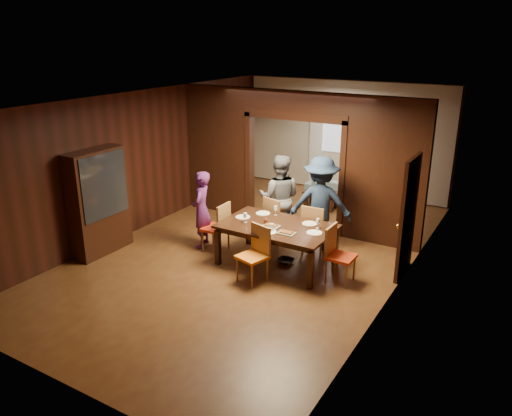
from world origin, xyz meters
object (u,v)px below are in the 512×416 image
Objects in this scene: person_purple at (202,210)px; chair_left at (215,227)px; dining_table at (277,245)px; coffee_table at (321,200)px; person_navy at (321,203)px; sofa at (341,189)px; chair_right at (341,255)px; person_grey at (279,198)px; chair_near at (252,255)px; chair_far_r at (316,228)px; hutch at (99,202)px; chair_far_l at (278,220)px.

chair_left is at bearing 62.66° from person_purple.
coffee_table is at bearing 99.60° from dining_table.
person_navy is at bearing -67.47° from coffee_table.
person_navy is 1.04× the size of sofa.
person_grey is at bearing 58.40° from chair_right.
coffee_table is at bearing 113.01° from chair_near.
chair_right is at bearing 46.43° from chair_near.
chair_near is at bearing 58.07° from chair_left.
person_grey reaches higher than coffee_table.
chair_far_r reaches higher than coffee_table.
dining_table is 1.00× the size of hutch.
chair_left is at bearing 79.85° from sofa.
chair_far_r is (0.38, 0.85, 0.10)m from dining_table.
hutch is (-3.53, -2.05, 0.52)m from chair_far_r.
chair_near is 0.48× the size of hutch.
chair_left is 2.55m from chair_right.
person_purple is at bearing 24.42° from person_grey.
chair_left reaches higher than coffee_table.
person_navy is at bearing 122.34° from chair_left.
person_navy is 2.06m from chair_left.
chair_far_l is (-0.81, -0.19, -0.43)m from person_navy.
chair_left is 1.28m from chair_far_l.
dining_table is 0.81m from chair_near.
chair_left is at bearing 62.83° from chair_far_l.
sofa is at bearing 78.24° from coffee_table.
hutch reaches higher than chair_far_l.
chair_right is (1.78, -1.13, -0.39)m from person_grey.
person_navy is at bearing 97.42° from person_purple.
sofa is at bearing -80.14° from chair_far_r.
chair_right is 1.24m from chair_far_r.
dining_table is at bearing 103.24° from chair_near.
sofa is at bearing 62.64° from hutch.
chair_left is at bearing 165.44° from chair_near.
chair_right and chair_far_r have the same top height.
person_grey is at bearing 113.65° from person_purple.
chair_left is 1.00× the size of chair_right.
chair_far_r is (0.02, -0.23, -0.43)m from person_navy.
chair_far_r is 4.11m from hutch.
person_purple reaches higher than dining_table.
chair_right is at bearing -1.78° from dining_table.
dining_table is (0.38, -4.14, 0.12)m from sofa.
chair_far_r and chair_near have the same top height.
person_purple is 1.90× the size of coffee_table.
person_purple is 1.57× the size of chair_left.
dining_table is at bearing 90.72° from chair_left.
person_purple reaches higher than chair_left.
sofa is (1.27, 4.16, -0.50)m from person_purple.
chair_far_l is at bearing 93.60° from person_grey.
chair_left is (-1.31, -0.05, 0.10)m from dining_table.
person_purple is 0.83× the size of person_navy.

